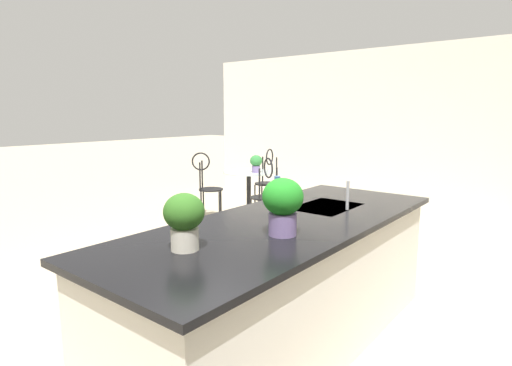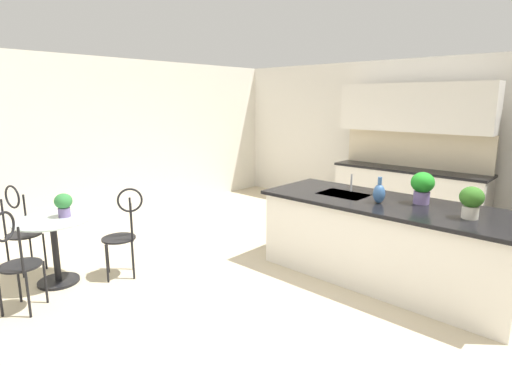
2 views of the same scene
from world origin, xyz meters
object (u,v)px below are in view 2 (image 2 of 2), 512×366
potted_plant_on_table (63,204)px  potted_plant_counter_far (471,200)px  chair_near_window (15,257)px  vase_on_counter (379,193)px  potted_plant_counter_near (422,186)px  chair_by_island (20,225)px  chair_toward_desk (123,228)px  bistro_table (55,245)px

potted_plant_on_table → potted_plant_counter_far: 4.23m
chair_near_window → vase_on_counter: (2.21, 2.93, 0.46)m
potted_plant_counter_near → chair_near_window: bearing=-128.5°
chair_near_window → chair_by_island: bearing=160.2°
chair_by_island → potted_plant_on_table: 0.77m
potted_plant_counter_near → vase_on_counter: 0.46m
chair_by_island → potted_plant_counter_far: size_ratio=3.38×
potted_plant_on_table → vase_on_counter: size_ratio=0.93×
chair_by_island → vase_on_counter: vase_on_counter is taller
chair_toward_desk → potted_plant_counter_near: potted_plant_counter_near is taller
chair_by_island → potted_plant_counter_far: bearing=31.9°
bistro_table → potted_plant_counter_near: 4.08m
potted_plant_on_table → chair_by_island: bearing=-157.4°
potted_plant_on_table → potted_plant_counter_far: bearing=33.4°
chair_near_window → chair_by_island: (-1.06, 0.38, 0.00)m
chair_near_window → potted_plant_on_table: 0.83m
chair_toward_desk → potted_plant_counter_far: (3.13, 1.84, 0.52)m
bistro_table → potted_plant_counter_near: bearing=42.5°
potted_plant_counter_far → potted_plant_on_table: bearing=-146.6°
potted_plant_counter_far → bistro_table: bearing=-145.0°
potted_plant_counter_near → potted_plant_counter_far: size_ratio=1.12×
chair_near_window → vase_on_counter: bearing=53.0°
bistro_table → potted_plant_counter_far: potted_plant_counter_far is taller
chair_by_island → potted_plant_counter_near: size_ratio=3.02×
chair_by_island → potted_plant_counter_near: bearing=38.1°
vase_on_counter → potted_plant_counter_near: bearing=39.8°
bistro_table → chair_near_window: 0.66m
chair_near_window → chair_by_island: 1.12m
potted_plant_counter_near → vase_on_counter: bearing=-140.2°
bistro_table → vase_on_counter: (2.62, 2.42, 0.58)m
potted_plant_counter_far → vase_on_counter: size_ratio=1.07×
bistro_table → potted_plant_counter_near: potted_plant_counter_near is taller
vase_on_counter → chair_toward_desk: bearing=-141.1°
chair_by_island → vase_on_counter: size_ratio=3.62×
chair_by_island → potted_plant_on_table: bearing=22.6°
chair_by_island → potted_plant_counter_near: 4.63m
bistro_table → vase_on_counter: bearing=42.8°
chair_near_window → potted_plant_counter_far: (3.11, 2.97, 0.52)m
potted_plant_counter_near → potted_plant_counter_far: 0.60m
potted_plant_counter_near → vase_on_counter: (-0.35, -0.29, -0.09)m
chair_near_window → chair_toward_desk: bearing=91.0°
chair_near_window → chair_by_island: same height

